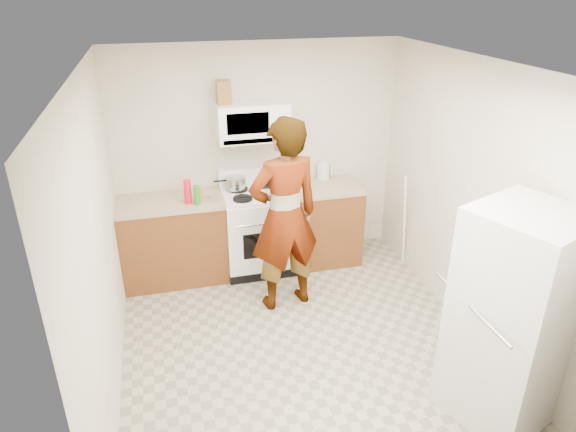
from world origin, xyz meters
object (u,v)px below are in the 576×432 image
object	(u,v)px
gas_range	(258,229)
microwave	(252,121)
fridge	(512,319)
saucepan	(236,183)
person	(284,216)
kettle	(323,171)

from	to	relation	value
gas_range	microwave	bearing A→B (deg)	90.00
fridge	saucepan	size ratio (longest dim) A/B	7.63
gas_range	fridge	distance (m)	2.97
gas_range	fridge	size ratio (longest dim) A/B	0.66
gas_range	person	bearing A→B (deg)	-81.51
person	microwave	bearing A→B (deg)	-93.13
person	saucepan	world-z (taller)	person
fridge	saucepan	bearing A→B (deg)	97.71
gas_range	kettle	distance (m)	1.03
gas_range	saucepan	size ratio (longest dim) A/B	5.07
gas_range	microwave	world-z (taller)	microwave
person	fridge	distance (m)	2.21
microwave	person	size ratio (longest dim) A/B	0.38
gas_range	saucepan	xyz separation A→B (m)	(-0.21, 0.14, 0.53)
saucepan	microwave	bearing A→B (deg)	-4.03
microwave	fridge	world-z (taller)	microwave
person	fridge	size ratio (longest dim) A/B	1.16
microwave	saucepan	bearing A→B (deg)	175.97
microwave	person	world-z (taller)	person
gas_range	kettle	size ratio (longest dim) A/B	6.45
kettle	saucepan	size ratio (longest dim) A/B	0.79
person	saucepan	distance (m)	0.99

